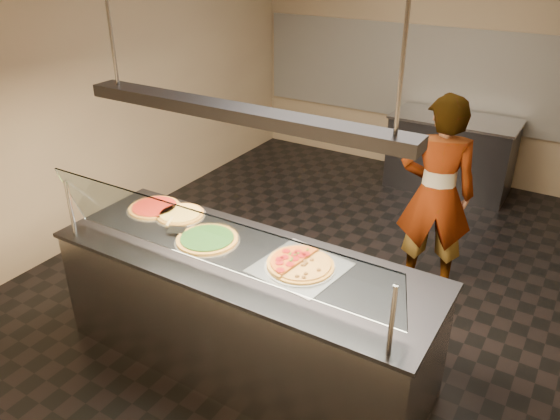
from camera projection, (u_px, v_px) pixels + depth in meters
The scene contains 19 objects.
ground at pixel (327, 274), 5.25m from camera, with size 5.00×6.00×0.02m, color black.
wall_back at pixel (441, 59), 6.85m from camera, with size 5.00×0.02×3.00m, color tan.
wall_front at pixel (13, 315), 2.27m from camera, with size 5.00×0.02×3.00m, color tan.
wall_left at pixel (120, 84), 5.73m from camera, with size 0.02×6.00×3.00m, color tan.
tile_band at pixel (438, 76), 6.92m from camera, with size 4.90×0.02×1.20m, color silver.
serving_counter at pixel (244, 311), 3.97m from camera, with size 2.77×0.94×0.93m.
sneeze_guard at pixel (209, 241), 3.36m from camera, with size 2.53×0.18×0.54m.
perforated_tray at pixel (301, 266), 3.63m from camera, with size 0.60×0.60×0.01m.
half_pizza_pepperoni at pixel (287, 258), 3.67m from camera, with size 0.28×0.47×0.05m.
half_pizza_sausage at pixel (314, 269), 3.57m from camera, with size 0.28×0.47×0.04m.
pizza_spinach at pixel (208, 239), 3.94m from camera, with size 0.47×0.47×0.03m.
pizza_cheese at pixel (181, 214), 4.29m from camera, with size 0.40×0.40×0.03m.
pizza_tomato at pixel (155, 207), 4.40m from camera, with size 0.43×0.43×0.03m.
pizza_spatula at pixel (173, 224), 4.11m from camera, with size 0.25×0.21×0.02m.
prep_table at pixel (451, 154), 6.78m from camera, with size 1.49×0.74×0.93m.
worker at pixel (436, 195), 4.72m from camera, with size 0.65×0.43×1.80m, color #25212B.
heat_lamp_housing at pixel (237, 113), 3.29m from camera, with size 2.30×0.18×0.08m, color #323237.
lamp_rod_left at pixel (107, 7), 3.51m from camera, with size 0.02×0.02×1.01m, color #B7B7BC.
lamp_rod_right at pixel (405, 34), 2.58m from camera, with size 0.02×0.02×1.01m, color #B7B7BC.
Camera 1 is at (1.90, -3.99, 2.92)m, focal length 35.00 mm.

